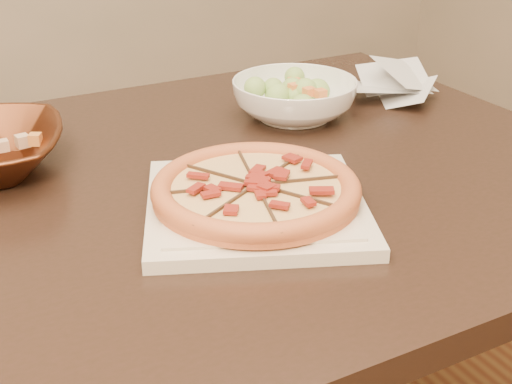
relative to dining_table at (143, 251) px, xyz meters
The scene contains 6 objects.
dining_table is the anchor object (origin of this frame).
plate 0.21m from the dining_table, 49.65° to the right, with size 0.37×0.37×0.02m.
pizza 0.22m from the dining_table, 49.65° to the right, with size 0.27×0.27×0.03m.
salad_bowl 0.40m from the dining_table, 24.17° to the left, with size 0.22×0.22×0.07m, color white.
salad 0.42m from the dining_table, 24.08° to the left, with size 0.09×0.12×0.04m.
cling_film 0.61m from the dining_table, 16.10° to the left, with size 0.17×0.14×0.05m, color silver, non-canonical shape.
Camera 1 is at (-0.30, -0.67, 1.18)m, focal length 50.00 mm.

